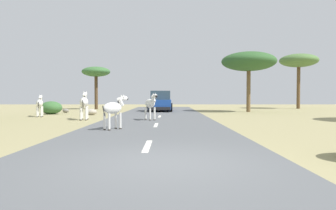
{
  "coord_description": "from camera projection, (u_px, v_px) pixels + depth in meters",
  "views": [
    {
      "loc": [
        0.07,
        -6.3,
        1.35
      ],
      "look_at": [
        0.1,
        13.46,
        0.79
      ],
      "focal_mm": 34.32,
      "sensor_mm": 36.0,
      "label": 1
    }
  ],
  "objects": [
    {
      "name": "car_0",
      "position": [
        160.0,
        102.0,
        27.59
      ],
      "size": [
        2.07,
        4.37,
        1.74
      ],
      "rotation": [
        0.0,
        0.0,
        3.13
      ],
      "color": "#1E479E",
      "rests_on": "road"
    },
    {
      "name": "zebra_2",
      "position": [
        39.0,
        103.0,
        20.82
      ],
      "size": [
        0.66,
        1.51,
        1.46
      ],
      "rotation": [
        0.0,
        0.0,
        0.26
      ],
      "color": "silver",
      "rests_on": "ground_plane"
    },
    {
      "name": "road",
      "position": [
        141.0,
        163.0,
        6.34
      ],
      "size": [
        6.0,
        64.0,
        0.05
      ],
      "primitive_type": "cube",
      "color": "#56595B",
      "rests_on": "ground_plane"
    },
    {
      "name": "tree_1",
      "position": [
        248.0,
        62.0,
        27.09
      ],
      "size": [
        4.59,
        4.59,
        5.07
      ],
      "color": "brown",
      "rests_on": "ground_plane"
    },
    {
      "name": "rock_3",
      "position": [
        91.0,
        112.0,
        22.76
      ],
      "size": [
        0.8,
        0.64,
        0.44
      ],
      "primitive_type": "ellipsoid",
      "color": "#A89E8C",
      "rests_on": "ground_plane"
    },
    {
      "name": "zebra_1",
      "position": [
        113.0,
        108.0,
        12.47
      ],
      "size": [
        0.98,
        1.29,
        1.37
      ],
      "rotation": [
        0.0,
        0.0,
        5.7
      ],
      "color": "silver",
      "rests_on": "road"
    },
    {
      "name": "tree_2",
      "position": [
        298.0,
        61.0,
        34.1
      ],
      "size": [
        4.0,
        4.0,
        5.82
      ],
      "color": "brown",
      "rests_on": "ground_plane"
    },
    {
      "name": "zebra_0",
      "position": [
        150.0,
        104.0,
        17.36
      ],
      "size": [
        0.88,
        1.47,
        1.47
      ],
      "rotation": [
        0.0,
        0.0,
        3.57
      ],
      "color": "silver",
      "rests_on": "road"
    },
    {
      "name": "ground_plane",
      "position": [
        164.0,
        164.0,
        6.34
      ],
      "size": [
        90.0,
        90.0,
        0.0
      ],
      "primitive_type": "plane",
      "color": "#998E60"
    },
    {
      "name": "tree_3",
      "position": [
        96.0,
        73.0,
        32.53
      ],
      "size": [
        2.86,
        2.86,
        4.32
      ],
      "color": "#4C3823",
      "rests_on": "ground_plane"
    },
    {
      "name": "bush_2",
      "position": [
        51.0,
        108.0,
        23.82
      ],
      "size": [
        1.6,
        1.44,
        0.96
      ],
      "primitive_type": "ellipsoid",
      "color": "#386633",
      "rests_on": "ground_plane"
    },
    {
      "name": "lane_markings",
      "position": [
        135.0,
        174.0,
        5.34
      ],
      "size": [
        0.16,
        56.0,
        0.01
      ],
      "color": "silver",
      "rests_on": "road"
    },
    {
      "name": "rock_2",
      "position": [
        65.0,
        111.0,
        25.69
      ],
      "size": [
        0.5,
        0.36,
        0.33
      ],
      "primitive_type": "ellipsoid",
      "color": "gray",
      "rests_on": "ground_plane"
    },
    {
      "name": "zebra_3",
      "position": [
        84.0,
        102.0,
        18.15
      ],
      "size": [
        0.63,
        1.74,
        1.65
      ],
      "rotation": [
        0.0,
        0.0,
        0.16
      ],
      "color": "silver",
      "rests_on": "ground_plane"
    }
  ]
}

